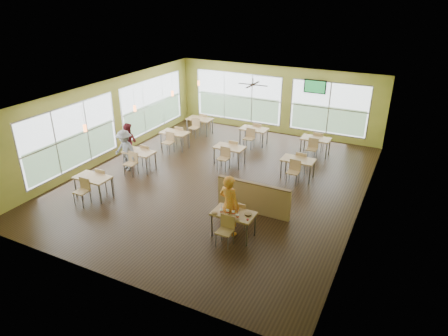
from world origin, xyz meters
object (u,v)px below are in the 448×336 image
at_px(half_wall_divider, 253,198).
at_px(food_basket, 248,214).
at_px(main_table, 233,216).
at_px(man_plaid, 229,205).

bearing_deg(half_wall_divider, food_basket, -73.25).
relative_size(main_table, half_wall_divider, 0.63).
relative_size(main_table, food_basket, 7.02).
bearing_deg(food_basket, main_table, -169.34).
bearing_deg(half_wall_divider, main_table, -90.00).
height_order(main_table, man_plaid, man_plaid).
distance_m(half_wall_divider, man_plaid, 1.45).
relative_size(main_table, man_plaid, 0.83).
bearing_deg(man_plaid, half_wall_divider, -85.13).
distance_m(main_table, man_plaid, 0.34).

